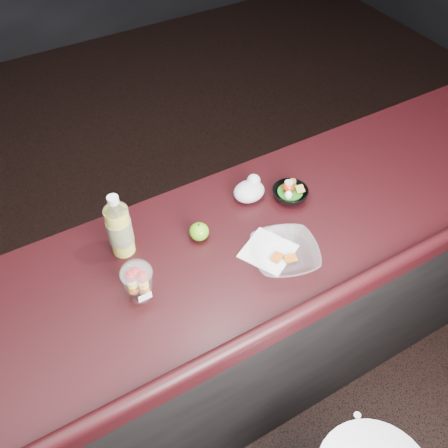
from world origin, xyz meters
The scene contains 10 objects.
ground centered at (0.00, 0.00, 0.00)m, with size 8.00×8.00×0.00m, color black.
room_shell centered at (0.00, 0.00, 1.83)m, with size 8.00×8.00×8.00m.
counter centered at (0.00, 0.30, 0.51)m, with size 4.06×0.71×1.02m.
lemonade_bottle centered at (-0.31, 0.47, 1.13)m, with size 0.08×0.08×0.25m.
fruit_cup centered at (-0.33, 0.26, 1.09)m, with size 0.10×0.10×0.14m.
green_apple centered at (-0.06, 0.39, 1.05)m, with size 0.07×0.07×0.07m.
plastic_bag centered at (0.20, 0.47, 1.06)m, with size 0.12×0.10×0.09m.
snack_bowl centered at (0.33, 0.39, 1.05)m, with size 0.16×0.16×0.07m.
takeout_bowl centered at (0.15, 0.16, 1.05)m, with size 0.29×0.29×0.06m.
paper_napkin centered at (0.12, 0.21, 1.02)m, with size 0.16×0.16×0.00m, color white.
Camera 1 is at (-0.56, -0.66, 2.34)m, focal length 40.00 mm.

